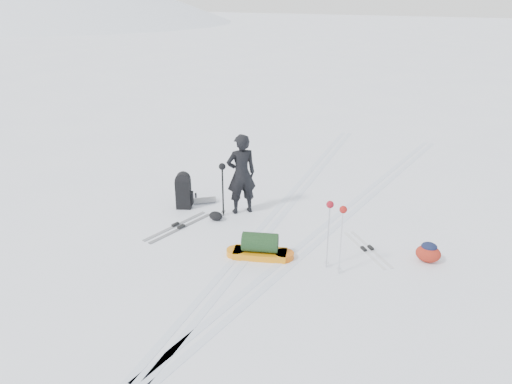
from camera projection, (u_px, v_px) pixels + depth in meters
ground at (262, 234)px, 11.08m from camera, size 200.00×200.00×0.00m
ski_tracks at (302, 223)px, 11.57m from camera, size 3.38×17.97×0.01m
skier at (241, 174)px, 11.80m from camera, size 0.84×0.83×1.96m
pulk_sled at (260, 248)px, 10.05m from camera, size 1.43×0.79×0.53m
expedition_rucksack at (186, 191)px, 12.27m from camera, size 0.80×0.90×0.93m
ski_poles_black at (222, 173)px, 11.57m from camera, size 0.16×0.19×1.33m
ski_poles_silver at (336, 215)px, 9.19m from camera, size 0.43×0.26×1.41m
touring_skis_grey at (178, 227)px, 11.38m from camera, size 0.68×1.90×0.07m
touring_skis_white at (367, 249)px, 10.39m from camera, size 1.32×1.38×0.06m
rope_coil at (255, 242)px, 10.65m from camera, size 0.65×0.65×0.06m
small_daypack at (428, 252)px, 9.88m from camera, size 0.50×0.38×0.42m
thermos_pair at (192, 197)px, 12.73m from camera, size 0.25×0.15×0.25m
stuff_sack at (216, 216)px, 11.70m from camera, size 0.34×0.26×0.21m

